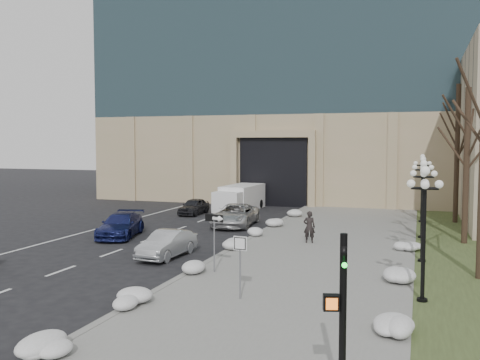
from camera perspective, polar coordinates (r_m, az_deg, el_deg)
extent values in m
plane|color=black|center=(16.38, -12.87, -15.90)|extent=(160.00, 160.00, 0.00)
cube|color=gray|center=(28.03, 8.85, -7.33)|extent=(9.00, 40.00, 0.12)
cube|color=gray|center=(29.11, 0.03, -6.84)|extent=(0.30, 40.00, 0.14)
cube|color=#394623|center=(27.71, 22.34, -7.74)|extent=(4.00, 40.00, 0.10)
cube|color=tan|center=(56.04, 8.22, 2.38)|extent=(40.00, 20.00, 8.00)
cube|color=black|center=(47.73, 3.89, 0.93)|extent=(6.00, 2.50, 6.00)
cube|color=tan|center=(46.32, 3.47, 4.93)|extent=(7.50, 0.60, 0.60)
cube|color=tan|center=(47.42, -0.63, 0.92)|extent=(0.60, 0.60, 6.00)
cube|color=tan|center=(45.59, 7.70, 0.76)|extent=(0.60, 0.60, 6.00)
imported|color=#AEB1B6|center=(26.25, -7.78, -6.79)|extent=(1.59, 3.99, 1.29)
imported|color=navy|center=(32.34, -12.61, -4.73)|extent=(3.07, 5.11, 1.38)
imported|color=silver|center=(35.60, -0.53, -3.77)|extent=(2.86, 5.46, 1.47)
imported|color=#29292D|center=(41.51, -4.95, -2.82)|extent=(1.52, 3.68, 1.25)
imported|color=black|center=(29.29, 7.40, -4.99)|extent=(0.70, 0.52, 1.74)
cube|color=silver|center=(44.43, 0.27, -1.85)|extent=(2.52, 5.20, 2.03)
cube|color=silver|center=(41.63, -1.28, -2.39)|extent=(2.22, 1.74, 1.63)
cylinder|color=black|center=(42.29, -2.44, -3.05)|extent=(0.29, 0.72, 0.71)
cylinder|color=black|center=(41.50, 0.13, -3.18)|extent=(0.29, 0.72, 0.71)
cylinder|color=black|center=(46.28, -0.21, -2.44)|extent=(0.29, 0.72, 0.71)
cylinder|color=black|center=(45.56, 2.16, -2.54)|extent=(0.29, 0.72, 0.71)
cylinder|color=slate|center=(22.56, -2.77, -6.99)|extent=(0.06, 0.06, 2.50)
cube|color=black|center=(22.37, -2.78, -4.09)|extent=(0.89, 0.27, 0.31)
cube|color=white|center=(22.26, -2.51, -4.12)|extent=(0.42, 0.12, 0.12)
cone|color=white|center=(22.12, -2.01, -4.17)|extent=(0.27, 0.30, 0.25)
cylinder|color=slate|center=(18.79, 0.02, -9.57)|extent=(0.06, 0.06, 2.27)
cube|color=white|center=(18.59, 0.02, -6.78)|extent=(0.50, 0.08, 0.50)
cube|color=black|center=(18.57, -0.01, -6.80)|extent=(0.43, 0.04, 0.43)
cube|color=white|center=(18.56, -0.02, -6.80)|extent=(0.37, 0.04, 0.37)
cylinder|color=black|center=(11.33, 10.89, -14.99)|extent=(0.15, 0.15, 3.74)
imported|color=black|center=(11.00, 10.98, -8.99)|extent=(0.37, 0.85, 0.17)
sphere|color=#19E533|center=(10.86, 11.09, -8.91)|extent=(0.11, 0.11, 0.11)
cube|color=black|center=(11.16, 9.71, -12.76)|extent=(0.37, 0.27, 0.33)
cube|color=orange|center=(11.06, 9.77, -12.91)|extent=(0.23, 0.08, 0.23)
ellipsoid|color=silver|center=(15.23, -18.94, -16.36)|extent=(1.10, 1.60, 0.36)
ellipsoid|color=silver|center=(18.39, -11.35, -12.65)|extent=(1.10, 1.60, 0.36)
ellipsoid|color=silver|center=(23.01, -4.80, -9.19)|extent=(1.10, 1.60, 0.36)
ellipsoid|color=silver|center=(27.18, -0.70, -7.13)|extent=(1.10, 1.60, 0.36)
ellipsoid|color=silver|center=(30.97, 1.58, -5.75)|extent=(1.10, 1.60, 0.36)
ellipsoid|color=silver|center=(35.16, 3.87, -4.59)|extent=(1.10, 1.60, 0.36)
ellipsoid|color=silver|center=(39.47, 5.56, -3.66)|extent=(1.10, 1.60, 0.36)
ellipsoid|color=silver|center=(16.47, 16.77, -14.75)|extent=(1.10, 1.60, 0.36)
ellipsoid|color=silver|center=(22.42, 16.30, -9.70)|extent=(1.10, 1.60, 0.36)
ellipsoid|color=silver|center=(28.49, 17.28, -6.79)|extent=(1.10, 1.60, 0.36)
cylinder|color=black|center=(19.86, 18.85, -12.13)|extent=(0.36, 0.36, 0.20)
cylinder|color=black|center=(19.42, 18.98, -6.74)|extent=(0.14, 0.14, 4.00)
cylinder|color=black|center=(19.16, 19.11, -0.85)|extent=(0.10, 0.90, 0.10)
cylinder|color=black|center=(19.16, 19.11, -0.85)|extent=(0.90, 0.10, 0.10)
sphere|color=silver|center=(19.12, 19.15, 0.94)|extent=(0.32, 0.32, 0.32)
sphere|color=silver|center=(19.16, 20.47, -0.43)|extent=(0.28, 0.28, 0.28)
sphere|color=silver|center=(19.15, 17.78, -0.37)|extent=(0.28, 0.28, 0.28)
sphere|color=silver|center=(19.60, 19.11, -0.30)|extent=(0.28, 0.28, 0.28)
sphere|color=silver|center=(18.70, 19.13, -0.50)|extent=(0.28, 0.28, 0.28)
cylinder|color=black|center=(26.17, 18.80, -8.23)|extent=(0.36, 0.36, 0.20)
cylinder|color=black|center=(25.84, 18.90, -4.10)|extent=(0.14, 0.14, 4.00)
cylinder|color=black|center=(25.64, 19.00, 0.33)|extent=(0.10, 0.90, 0.10)
cylinder|color=black|center=(25.64, 19.00, 0.33)|extent=(0.90, 0.10, 0.10)
sphere|color=silver|center=(25.62, 19.03, 1.67)|extent=(0.32, 0.32, 0.32)
sphere|color=silver|center=(25.64, 20.01, 0.64)|extent=(0.28, 0.28, 0.28)
sphere|color=silver|center=(25.64, 18.00, 0.68)|extent=(0.28, 0.28, 0.28)
sphere|color=silver|center=(26.09, 19.00, 0.72)|extent=(0.28, 0.28, 0.28)
sphere|color=silver|center=(25.19, 19.01, 0.61)|extent=(0.28, 0.28, 0.28)
cylinder|color=black|center=(32.56, 18.78, -5.84)|extent=(0.36, 0.36, 0.20)
cylinder|color=black|center=(32.29, 18.85, -2.52)|extent=(0.14, 0.14, 4.00)
cylinder|color=black|center=(32.14, 18.93, 1.03)|extent=(0.10, 0.90, 0.10)
cylinder|color=black|center=(32.14, 18.93, 1.03)|extent=(0.90, 0.10, 0.10)
sphere|color=silver|center=(32.11, 18.96, 2.10)|extent=(0.32, 0.32, 0.32)
sphere|color=silver|center=(32.13, 19.74, 1.28)|extent=(0.28, 0.28, 0.28)
sphere|color=silver|center=(32.13, 18.14, 1.31)|extent=(0.28, 0.28, 0.28)
sphere|color=silver|center=(32.58, 18.93, 1.33)|extent=(0.28, 0.28, 0.28)
sphere|color=silver|center=(31.68, 18.94, 1.26)|extent=(0.28, 0.28, 0.28)
cylinder|color=black|center=(38.98, 18.76, -4.24)|extent=(0.36, 0.36, 0.20)
cylinder|color=black|center=(38.76, 18.82, -1.46)|extent=(0.14, 0.14, 4.00)
cylinder|color=black|center=(38.63, 18.89, 1.49)|extent=(0.10, 0.90, 0.10)
cylinder|color=black|center=(38.63, 18.89, 1.49)|extent=(0.90, 0.10, 0.10)
sphere|color=silver|center=(38.61, 18.91, 2.38)|extent=(0.32, 0.32, 0.32)
sphere|color=silver|center=(38.63, 19.56, 1.70)|extent=(0.28, 0.28, 0.28)
sphere|color=silver|center=(38.62, 18.23, 1.73)|extent=(0.28, 0.28, 0.28)
sphere|color=silver|center=(39.07, 18.89, 1.74)|extent=(0.28, 0.28, 0.28)
sphere|color=silver|center=(38.17, 18.90, 1.69)|extent=(0.28, 0.28, 0.28)
cylinder|color=black|center=(31.22, 22.99, 1.30)|extent=(0.32, 0.32, 8.50)
cylinder|color=black|center=(39.18, 22.13, 2.54)|extent=(0.32, 0.32, 9.50)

